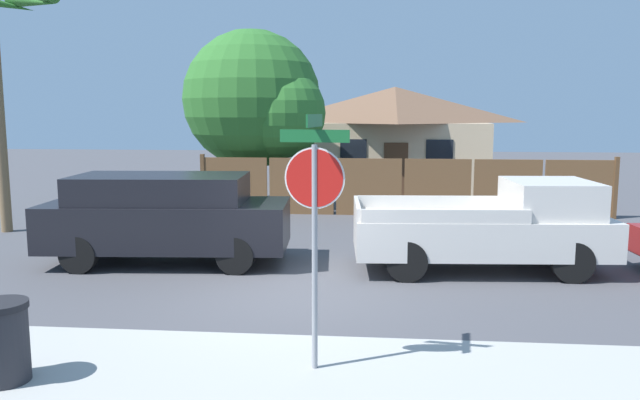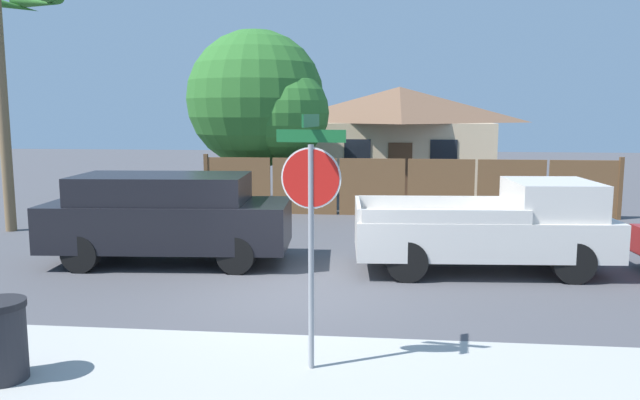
{
  "view_description": "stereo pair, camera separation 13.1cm",
  "coord_description": "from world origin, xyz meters",
  "px_view_note": "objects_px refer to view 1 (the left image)",
  "views": [
    {
      "loc": [
        1.4,
        -10.44,
        3.16
      ],
      "look_at": [
        0.38,
        0.46,
        1.6
      ],
      "focal_mm": 35.0,
      "sensor_mm": 36.0,
      "label": 1
    },
    {
      "loc": [
        1.53,
        -10.43,
        3.16
      ],
      "look_at": [
        0.38,
        0.46,
        1.6
      ],
      "focal_mm": 35.0,
      "sensor_mm": 36.0,
      "label": 2
    }
  ],
  "objects_px": {
    "oak_tree": "(258,102)",
    "stop_sign": "(315,200)",
    "orange_pickup": "(492,227)",
    "house": "(394,135)",
    "red_suv": "(166,215)",
    "trash_bin": "(3,342)"
  },
  "relations": [
    {
      "from": "oak_tree",
      "to": "stop_sign",
      "type": "xyz_separation_m",
      "value": [
        3.27,
        -13.41,
        -1.36
      ]
    },
    {
      "from": "oak_tree",
      "to": "orange_pickup",
      "type": "xyz_separation_m",
      "value": [
        6.3,
        -8.28,
        -2.59
      ]
    },
    {
      "from": "oak_tree",
      "to": "orange_pickup",
      "type": "relative_size",
      "value": 1.16
    },
    {
      "from": "house",
      "to": "oak_tree",
      "type": "xyz_separation_m",
      "value": [
        -4.69,
        -5.84,
        1.3
      ]
    },
    {
      "from": "red_suv",
      "to": "orange_pickup",
      "type": "xyz_separation_m",
      "value": [
        6.67,
        0.02,
        -0.14
      ]
    },
    {
      "from": "red_suv",
      "to": "orange_pickup",
      "type": "distance_m",
      "value": 6.67
    },
    {
      "from": "orange_pickup",
      "to": "stop_sign",
      "type": "distance_m",
      "value": 6.08
    },
    {
      "from": "orange_pickup",
      "to": "stop_sign",
      "type": "height_order",
      "value": "stop_sign"
    },
    {
      "from": "orange_pickup",
      "to": "trash_bin",
      "type": "height_order",
      "value": "orange_pickup"
    },
    {
      "from": "oak_tree",
      "to": "orange_pickup",
      "type": "height_order",
      "value": "oak_tree"
    },
    {
      "from": "house",
      "to": "trash_bin",
      "type": "distance_m",
      "value": 20.67
    },
    {
      "from": "oak_tree",
      "to": "trash_bin",
      "type": "distance_m",
      "value": 14.45
    },
    {
      "from": "orange_pickup",
      "to": "house",
      "type": "bearing_deg",
      "value": 92.55
    },
    {
      "from": "house",
      "to": "orange_pickup",
      "type": "height_order",
      "value": "house"
    },
    {
      "from": "trash_bin",
      "to": "orange_pickup",
      "type": "bearing_deg",
      "value": 41.41
    },
    {
      "from": "trash_bin",
      "to": "stop_sign",
      "type": "bearing_deg",
      "value": 11.35
    },
    {
      "from": "red_suv",
      "to": "trash_bin",
      "type": "height_order",
      "value": "red_suv"
    },
    {
      "from": "house",
      "to": "orange_pickup",
      "type": "relative_size",
      "value": 1.52
    },
    {
      "from": "stop_sign",
      "to": "orange_pickup",
      "type": "bearing_deg",
      "value": 66.68
    },
    {
      "from": "orange_pickup",
      "to": "trash_bin",
      "type": "distance_m",
      "value": 8.85
    },
    {
      "from": "red_suv",
      "to": "trash_bin",
      "type": "distance_m",
      "value": 5.85
    },
    {
      "from": "oak_tree",
      "to": "stop_sign",
      "type": "relative_size",
      "value": 1.88
    }
  ]
}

